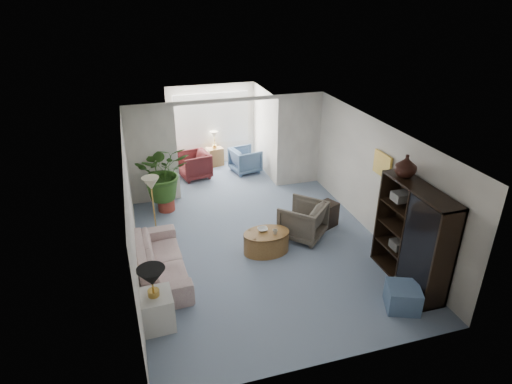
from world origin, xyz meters
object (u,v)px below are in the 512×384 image
object	(u,v)px
coffee_table	(266,242)
cabinet_urn	(406,166)
framed_picture	(383,164)
sunroom_chair_maroon	(194,165)
table_lamp	(152,277)
wingback_chair	(303,220)
coffee_bowl	(263,229)
side_table_dark	(326,214)
floor_lamp	(151,184)
ottoman	(403,297)
sunroom_table	(215,157)
sofa	(161,260)
coffee_cup	(275,232)
plant_pot	(166,204)
sunroom_chair_blue	(245,160)
end_table	(156,310)
entertainment_cabinet	(413,236)

from	to	relation	value
coffee_table	cabinet_urn	xyz separation A→B (m)	(2.18, -1.15, 1.87)
framed_picture	sunroom_chair_maroon	world-z (taller)	framed_picture
table_lamp	cabinet_urn	distance (m)	4.68
wingback_chair	sunroom_chair_maroon	xyz separation A→B (m)	(-1.72, 3.86, -0.03)
coffee_bowl	wingback_chair	world-z (taller)	wingback_chair
wingback_chair	side_table_dark	bearing A→B (deg)	158.55
framed_picture	side_table_dark	bearing A→B (deg)	135.94
floor_lamp	cabinet_urn	distance (m)	5.00
cabinet_urn	side_table_dark	bearing A→B (deg)	107.27
coffee_table	coffee_bowl	world-z (taller)	coffee_bowl
wingback_chair	cabinet_urn	distance (m)	2.58
ottoman	sunroom_table	bearing A→B (deg)	103.44
sofa	floor_lamp	xyz separation A→B (m)	(0.03, 1.47, 0.93)
sofa	sunroom_chair_maroon	world-z (taller)	sunroom_chair_maroon
sunroom_chair_maroon	coffee_bowl	bearing A→B (deg)	-1.26
table_lamp	coffee_table	distance (m)	2.89
framed_picture	coffee_cup	size ratio (longest dim) A/B	4.98
coffee_cup	ottoman	size ratio (longest dim) A/B	0.19
ottoman	plant_pot	xyz separation A→B (m)	(-3.45, 4.71, -0.05)
coffee_bowl	ottoman	bearing A→B (deg)	-53.98
coffee_bowl	sunroom_chair_blue	size ratio (longest dim) A/B	0.27
sunroom_chair_blue	sunroom_table	size ratio (longest dim) A/B	1.42
framed_picture	sunroom_chair_maroon	distance (m)	5.54
coffee_table	cabinet_urn	distance (m)	3.10
side_table_dark	plant_pot	bearing A→B (deg)	152.25
sofa	coffee_table	world-z (taller)	sofa
floor_lamp	sunroom_chair_blue	xyz separation A→B (m)	(2.81, 2.91, -0.89)
end_table	sunroom_chair_blue	distance (m)	6.48
coffee_cup	cabinet_urn	xyz separation A→B (m)	(2.03, -1.05, 1.60)
coffee_cup	ottoman	bearing A→B (deg)	-54.93
entertainment_cabinet	cabinet_urn	distance (m)	1.25
end_table	table_lamp	world-z (taller)	table_lamp
side_table_dark	plant_pot	xyz separation A→B (m)	(-3.40, 1.79, -0.12)
framed_picture	end_table	world-z (taller)	framed_picture
coffee_cup	cabinet_urn	world-z (taller)	cabinet_urn
framed_picture	floor_lamp	distance (m)	4.76
coffee_bowl	ottoman	size ratio (longest dim) A/B	0.39
floor_lamp	side_table_dark	xyz separation A→B (m)	(3.74, -0.65, -0.97)
framed_picture	plant_pot	size ratio (longest dim) A/B	1.25
ottoman	sunroom_chair_maroon	distance (m)	6.93
sunroom_chair_blue	sunroom_chair_maroon	world-z (taller)	sunroom_chair_maroon
floor_lamp	plant_pot	bearing A→B (deg)	73.47
sunroom_chair_blue	sunroom_table	world-z (taller)	sunroom_chair_blue
cabinet_urn	sunroom_chair_blue	xyz separation A→B (m)	(-1.48, 5.34, -1.74)
table_lamp	entertainment_cabinet	size ratio (longest dim) A/B	0.23
end_table	cabinet_urn	world-z (taller)	cabinet_urn
sofa	ottoman	size ratio (longest dim) A/B	4.10
sofa	sunroom_table	bearing A→B (deg)	-24.31
table_lamp	entertainment_cabinet	bearing A→B (deg)	-1.45
framed_picture	cabinet_urn	world-z (taller)	cabinet_urn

